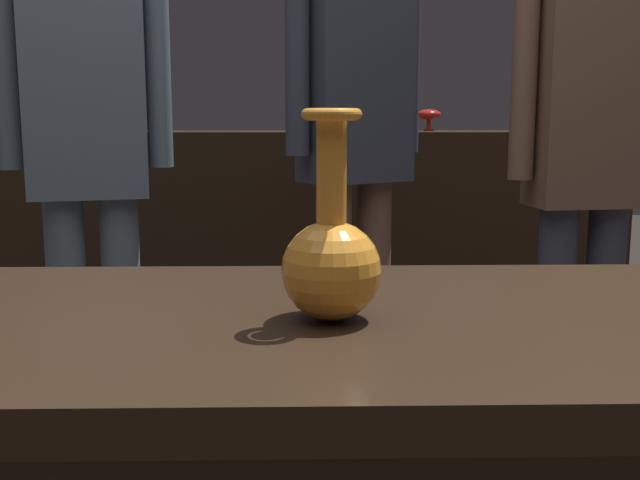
% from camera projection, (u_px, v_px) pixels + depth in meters
% --- Properties ---
extents(back_display_shelf, '(2.60, 0.40, 0.99)m').
position_uv_depth(back_display_shelf, '(305.00, 249.00, 3.21)').
color(back_display_shelf, black).
rests_on(back_display_shelf, ground_plane).
extents(vase_centerpiece, '(0.13, 0.13, 0.26)m').
position_uv_depth(vase_centerpiece, '(331.00, 257.00, 0.95)').
color(vase_centerpiece, orange).
rests_on(vase_centerpiece, display_plinth).
extents(shelf_vase_right, '(0.10, 0.10, 0.09)m').
position_uv_depth(shelf_vase_right, '(429.00, 115.00, 3.18)').
color(shelf_vase_right, red).
rests_on(shelf_vase_right, back_display_shelf).
extents(shelf_vase_far_left, '(0.09, 0.09, 0.14)m').
position_uv_depth(shelf_vase_far_left, '(49.00, 112.00, 3.09)').
color(shelf_vase_far_left, '#7A388E').
rests_on(shelf_vase_far_left, back_display_shelf).
extents(visitor_near_left, '(0.46, 0.25, 1.68)m').
position_uv_depth(visitor_near_left, '(87.00, 139.00, 2.12)').
color(visitor_near_left, slate).
rests_on(visitor_near_left, ground_plane).
extents(visitor_near_right, '(0.47, 0.22, 1.61)m').
position_uv_depth(visitor_near_right, '(588.00, 153.00, 2.16)').
color(visitor_near_right, '#333847').
rests_on(visitor_near_right, ground_plane).
extents(visitor_center_back, '(0.42, 0.32, 1.73)m').
position_uv_depth(visitor_center_back, '(355.00, 125.00, 2.31)').
color(visitor_center_back, brown).
rests_on(visitor_center_back, ground_plane).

